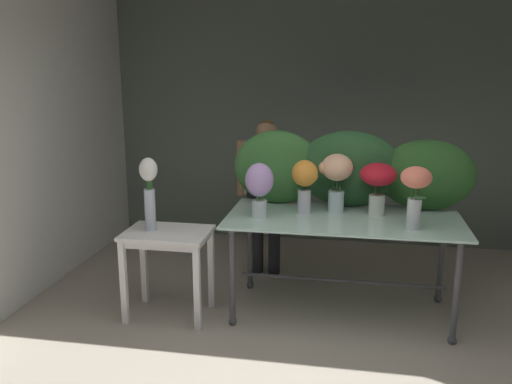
# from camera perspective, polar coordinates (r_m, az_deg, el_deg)

# --- Properties ---
(ground_plane) EXTENTS (7.85, 7.85, 0.00)m
(ground_plane) POSITION_cam_1_polar(r_m,az_deg,el_deg) (5.11, 5.31, -11.01)
(ground_plane) COLOR #9E9384
(wall_back) EXTENTS (5.06, 0.12, 2.86)m
(wall_back) POSITION_cam_1_polar(r_m,az_deg,el_deg) (6.47, 7.02, 7.31)
(wall_back) COLOR slate
(wall_back) RESTS_ON ground
(wall_left) EXTENTS (0.12, 3.69, 2.86)m
(wall_left) POSITION_cam_1_polar(r_m,az_deg,el_deg) (5.52, -21.64, 5.43)
(wall_left) COLOR silver
(wall_left) RESTS_ON ground
(display_table_glass) EXTENTS (1.94, 0.97, 0.87)m
(display_table_glass) POSITION_cam_1_polar(r_m,az_deg,el_deg) (4.60, 9.15, -4.12)
(display_table_glass) COLOR #ABD1C3
(display_table_glass) RESTS_ON ground
(side_table_white) EXTENTS (0.70, 0.51, 0.75)m
(side_table_white) POSITION_cam_1_polar(r_m,az_deg,el_deg) (4.59, -9.28, -5.44)
(side_table_white) COLOR white
(side_table_white) RESTS_ON ground
(florist) EXTENTS (0.59, 0.24, 1.57)m
(florist) POSITION_cam_1_polar(r_m,az_deg,el_deg) (5.37, 1.07, 1.15)
(florist) COLOR #232328
(florist) RESTS_ON ground
(foliage_backdrop) EXTENTS (2.10, 0.31, 0.68)m
(foliage_backdrop) POSITION_cam_1_polar(r_m,az_deg,el_deg) (4.84, 10.49, 2.23)
(foliage_backdrop) COLOR #387033
(foliage_backdrop) RESTS_ON display_table_glass
(vase_lilac_lilies) EXTENTS (0.23, 0.23, 0.46)m
(vase_lilac_lilies) POSITION_cam_1_polar(r_m,az_deg,el_deg) (4.44, 0.35, 0.71)
(vase_lilac_lilies) COLOR silver
(vase_lilac_lilies) RESTS_ON display_table_glass
(vase_sunset_stock) EXTENTS (0.22, 0.22, 0.46)m
(vase_sunset_stock) POSITION_cam_1_polar(r_m,az_deg,el_deg) (4.57, 5.15, 1.24)
(vase_sunset_stock) COLOR silver
(vase_sunset_stock) RESTS_ON display_table_glass
(vase_coral_roses) EXTENTS (0.24, 0.24, 0.49)m
(vase_coral_roses) POSITION_cam_1_polar(r_m,az_deg,el_deg) (4.29, 16.45, 0.30)
(vase_coral_roses) COLOR silver
(vase_coral_roses) RESTS_ON display_table_glass
(vase_peach_peonies) EXTENTS (0.29, 0.27, 0.50)m
(vase_peach_peonies) POSITION_cam_1_polar(r_m,az_deg,el_deg) (4.64, 8.45, 1.77)
(vase_peach_peonies) COLOR silver
(vase_peach_peonies) RESTS_ON display_table_glass
(vase_crimson_dahlias) EXTENTS (0.30, 0.30, 0.44)m
(vase_crimson_dahlias) POSITION_cam_1_polar(r_m,az_deg,el_deg) (4.61, 12.75, 1.16)
(vase_crimson_dahlias) COLOR silver
(vase_crimson_dahlias) RESTS_ON display_table_glass
(vase_white_roses_tall) EXTENTS (0.15, 0.15, 0.61)m
(vase_white_roses_tall) POSITION_cam_1_polar(r_m,az_deg,el_deg) (4.52, -11.18, 0.18)
(vase_white_roses_tall) COLOR silver
(vase_white_roses_tall) RESTS_ON side_table_white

